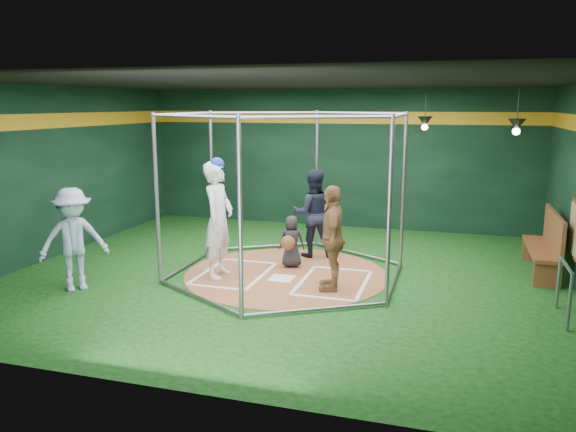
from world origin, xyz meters
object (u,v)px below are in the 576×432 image
(batter_figure, at_px, (218,219))
(dugout_bench, at_px, (547,242))
(umpire, at_px, (313,213))
(visitor_leopard, at_px, (332,238))

(batter_figure, bearing_deg, dugout_bench, 18.65)
(batter_figure, relative_size, dugout_bench, 1.09)
(umpire, bearing_deg, batter_figure, 35.19)
(umpire, xyz_separation_m, dugout_bench, (4.49, 0.08, -0.32))
(visitor_leopard, bearing_deg, umpire, -168.42)
(visitor_leopard, bearing_deg, dugout_bench, 108.29)
(batter_figure, distance_m, dugout_bench, 6.13)
(batter_figure, relative_size, umpire, 1.21)
(batter_figure, xyz_separation_m, dugout_bench, (5.78, 1.95, -0.49))
(visitor_leopard, xyz_separation_m, umpire, (-0.84, 1.99, 0.00))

